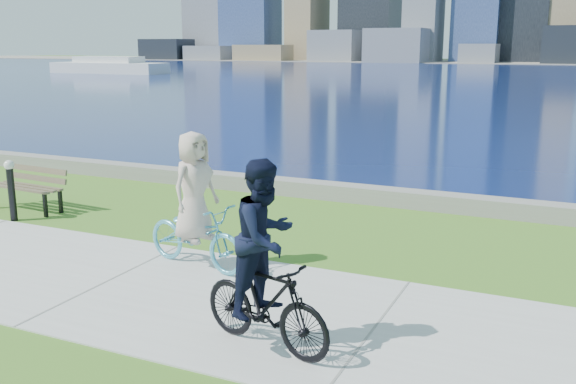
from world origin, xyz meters
name	(u,v)px	position (x,y,z in m)	size (l,w,h in m)	color
ground	(110,281)	(0.00, 0.00, 0.00)	(320.00, 320.00, 0.00)	#3A691B
concrete_path	(109,281)	(0.00, 0.00, 0.01)	(80.00, 3.50, 0.02)	#AEAFA9
seawall	(287,187)	(0.00, 6.20, 0.17)	(90.00, 0.50, 0.35)	slate
bay_water	(528,75)	(0.00, 72.00, 0.00)	(320.00, 131.00, 0.01)	#0B1A4B
far_shore	(553,62)	(0.00, 130.00, 0.06)	(320.00, 30.00, 0.12)	gray
ferry_near	(109,66)	(-46.94, 56.18, 0.84)	(14.91, 4.26, 2.02)	silver
park_bench	(30,184)	(-4.26, 2.66, 0.54)	(1.75, 0.71, 0.88)	black
bollard_lamp	(11,186)	(-3.91, 1.86, 0.69)	(0.19, 0.19, 1.21)	black
cyclist_woman	(195,218)	(0.84, 1.04, 0.80)	(1.05, 2.02, 2.10)	#54B2CD
cyclist_man	(265,271)	(3.04, -0.96, 0.93)	(0.93, 1.84, 2.17)	black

